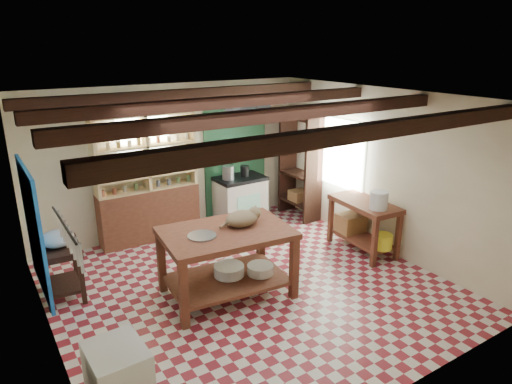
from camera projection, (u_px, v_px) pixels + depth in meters
floor at (249, 287)px, 6.37m from camera, size 5.00×5.00×0.02m
ceiling at (248, 98)px, 5.55m from camera, size 5.00×5.00×0.02m
wall_back at (173, 159)px, 7.96m from camera, size 5.00×0.04×2.60m
wall_front at (399, 278)px, 3.96m from camera, size 5.00×0.04×2.60m
wall_left at (41, 242)px, 4.67m from camera, size 0.04×5.00×2.60m
wall_right at (382, 171)px, 7.24m from camera, size 0.04×5.00×2.60m
ceiling_beams at (248, 108)px, 5.59m from camera, size 5.00×3.80×0.15m
blue_wall_patch at (34, 230)px, 5.47m from camera, size 0.04×1.40×1.60m
green_wall_patch at (235, 154)px, 8.59m from camera, size 1.30×0.04×2.30m
window_back at (144, 140)px, 7.56m from camera, size 0.90×0.02×0.80m
window_right at (338, 153)px, 8.00m from camera, size 0.02×1.30×1.20m
utensil_rail at (65, 238)px, 3.60m from camera, size 0.06×0.90×0.28m
pot_rack at (247, 106)px, 7.96m from camera, size 0.86×0.12×0.36m
shelving_unit at (147, 178)px, 7.58m from camera, size 1.70×0.34×2.20m
tall_rack at (300, 166)px, 8.66m from camera, size 0.40×0.86×2.00m
work_table at (227, 263)px, 6.04m from camera, size 1.75×1.26×0.93m
stove at (240, 200)px, 8.54m from camera, size 0.91×0.62×0.88m
prep_table at (62, 271)px, 6.02m from camera, size 0.55×0.76×0.74m
right_counter at (363, 226)px, 7.35m from camera, size 0.68×1.22×0.85m
cat at (242, 218)px, 6.02m from camera, size 0.47×0.37×0.20m
steel_tray at (202, 236)px, 5.70m from camera, size 0.40×0.40×0.02m
basin_large at (229, 270)px, 6.15m from camera, size 0.45×0.45×0.14m
basin_small at (260, 269)px, 6.20m from camera, size 0.39×0.39×0.13m
kettle_left at (228, 173)px, 8.23m from camera, size 0.22×0.22×0.25m
kettle_right at (245, 171)px, 8.42m from camera, size 0.16×0.16×0.20m
enamel_bowl at (57, 238)px, 5.87m from camera, size 0.45×0.45×0.21m
white_bucket at (379, 200)px, 6.86m from camera, size 0.29×0.29×0.27m
wicker_basket at (351, 223)px, 7.62m from camera, size 0.46×0.38×0.30m
yellow_tub at (382, 241)px, 7.01m from camera, size 0.33×0.33×0.23m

